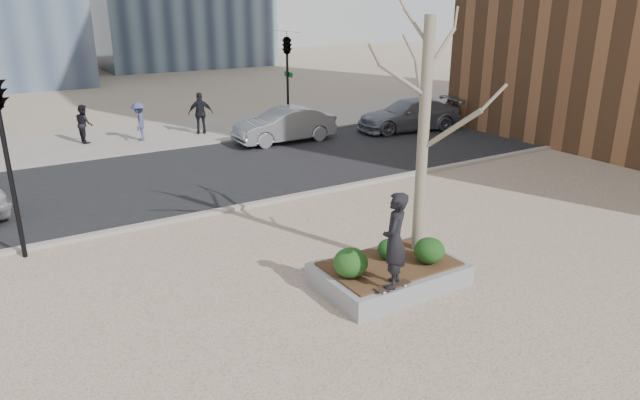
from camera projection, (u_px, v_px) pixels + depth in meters
ground at (350, 296)px, 11.72m from camera, size 120.00×120.00×0.00m
street at (187, 176)px, 19.77m from camera, size 60.00×8.00×0.02m
far_sidewalk at (135, 137)px, 25.40m from camera, size 60.00×6.00×0.02m
planter at (389, 274)px, 12.14m from camera, size 3.00×2.00×0.45m
planter_mulch at (389, 264)px, 12.06m from camera, size 2.70×1.70×0.04m
sycamore_tree at (425, 101)px, 11.71m from camera, size 2.80×2.80×6.60m
shrub_left at (351, 263)px, 11.39m from camera, size 0.70×0.70×0.59m
shrub_middle at (390, 249)px, 12.19m from camera, size 0.53×0.53×0.45m
shrub_right at (429, 251)px, 11.99m from camera, size 0.65×0.65×0.55m
skateboard at (392, 287)px, 11.05m from camera, size 0.79×0.22×0.08m
skateboarder at (395, 240)px, 10.72m from camera, size 0.82×0.80×1.89m
car_silver at (285, 125)px, 24.30m from camera, size 4.39×1.56×1.44m
car_third at (409, 115)px, 26.52m from camera, size 5.24×2.87×1.44m
pedestrian_a at (84, 124)px, 24.15m from camera, size 0.68×0.83×1.61m
pedestrian_b at (139, 122)px, 24.48m from camera, size 0.92×1.21×1.65m
pedestrian_c at (201, 113)px, 25.74m from camera, size 1.18×0.77×1.87m
traffic_light_near at (8, 165)px, 12.77m from camera, size 0.60×2.48×4.50m
traffic_light_far at (288, 82)px, 25.94m from camera, size 0.60×2.48×4.50m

